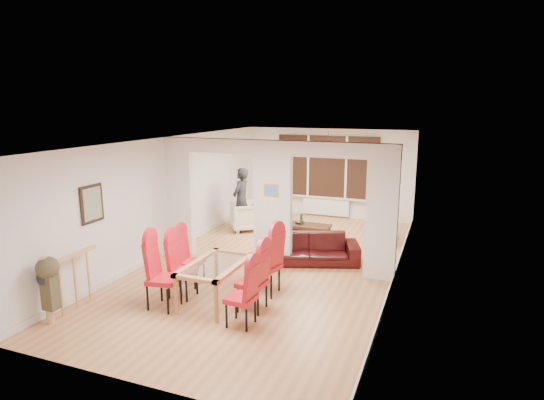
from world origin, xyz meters
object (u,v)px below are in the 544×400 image
Objects in this scene: dining_chair_rb at (252,278)px; bottle at (301,219)px; dining_chair_ra at (241,294)px; dining_chair_rc at (265,262)px; person at (241,200)px; armchair at (247,216)px; coffee_table at (309,229)px; sofa at (309,248)px; television at (379,230)px; dining_chair_lc at (191,259)px; dining_table at (216,282)px; dining_chair_lb at (182,267)px; bowl at (300,223)px; dining_chair_la at (163,274)px.

bottle is (-0.58, 4.49, -0.15)m from dining_chair_rb.
dining_chair_rc reaches higher than dining_chair_ra.
person is 1.65m from bottle.
dining_chair_ra is at bearing -72.02° from dining_chair_rc.
armchair is 1.70m from coffee_table.
dining_chair_rc is at bearing -82.10° from bottle.
sofa is 2.41m from television.
person reaches higher than dining_chair_lc.
coffee_table is (-0.39, 4.54, -0.42)m from dining_chair_rb.
dining_table is at bearing 143.12° from dining_chair_ra.
dining_chair_lb is at bearing -176.64° from dining_table.
bowl is at bearing 83.31° from television.
dining_chair_lb is 0.53m from dining_chair_lc.
dining_chair_ra is at bearing 28.50° from person.
dining_chair_rc is at bearing 43.27° from dining_table.
coffee_table is at bearing 70.98° from dining_chair_lb.
dining_chair_lc is 1.07× the size of television.
dining_chair_la is at bearing 12.92° from person.
dining_table is at bearing -123.53° from dining_chair_rc.
television is at bearing 78.25° from dining_chair_ra.
television is at bearing 41.38° from sofa.
television is 2.03m from bowl.
dining_chair_la is 1.22× the size of television.
dining_chair_lc is at bearing -25.13° from armchair.
sofa is 2.13m from bottle.
coffee_table is at bearing 84.09° from television.
armchair is 3.46m from television.
dining_chair_la is at bearing -25.97° from armchair.
dining_chair_lb is at bearing -141.40° from sofa.
dining_chair_lb reaches higher than dining_chair_lc.
bowl is (0.05, 4.49, -0.06)m from dining_table.
dining_chair_rb reaches higher than dining_table.
dining_chair_lb reaches higher than sofa.
dining_chair_ra is at bearing -39.57° from dining_table.
armchair is (-2.28, 1.86, 0.07)m from sofa.
dining_chair_lc is (-0.77, 0.48, 0.17)m from dining_table.
dining_chair_lc reaches higher than television.
dining_chair_lb is 0.51× the size of sofa.
dining_chair_lb is at bearing 159.92° from dining_chair_ra.
bowl is at bearing 102.33° from dining_chair_rb.
dining_chair_ra is 1.06× the size of television.
person is 1.64m from bowl.
coffee_table is at bearing -3.89° from bowl.
sofa is 2.18× the size of television.
dining_chair_rb is (-0.05, 0.54, 0.04)m from dining_chair_ra.
television reaches higher than bottle.
person is 7.35× the size of bowl.
armchair is at bearing 161.90° from person.
dining_chair_lb is 4.62m from coffee_table.
dining_chair_ra is 5.12m from coffee_table.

